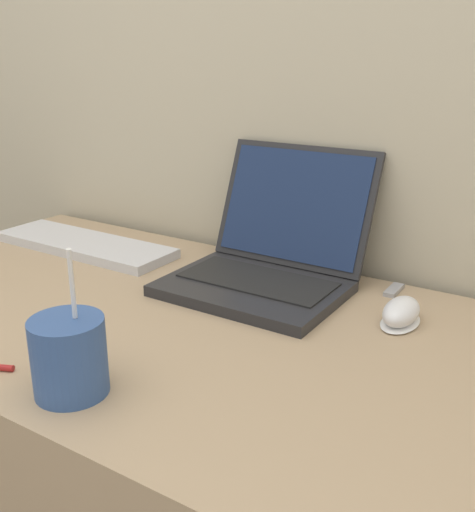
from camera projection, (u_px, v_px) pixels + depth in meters
desk at (198, 506)px, 1.09m from camera, size 1.38×0.68×0.74m
laptop at (269, 255)px, 1.10m from camera, size 0.31×0.32×0.24m
drink_cup at (69, 355)px, 0.75m from camera, size 0.09×0.09×0.20m
computer_mouse at (401, 313)px, 0.95m from camera, size 0.06×0.10×0.04m
external_keyboard at (84, 245)px, 1.31m from camera, size 0.43×0.13×0.02m
usb_stick at (394, 290)px, 1.08m from camera, size 0.02×0.06×0.01m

